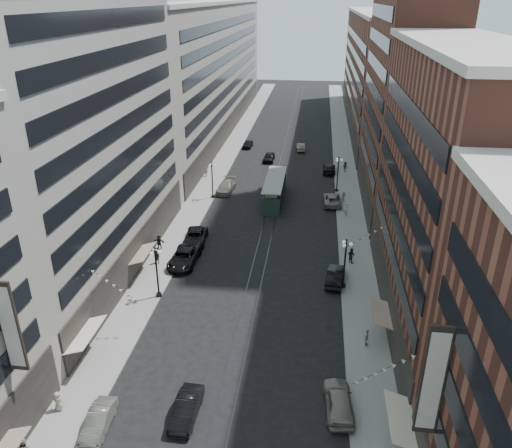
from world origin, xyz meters
The scene contains 36 objects.
ground centered at (0.00, 60.00, 0.00)m, with size 220.00×220.00×0.00m, color black.
sidewalk_west centered at (-11.00, 70.00, 0.07)m, with size 4.00×180.00×0.15m, color gray.
sidewalk_east centered at (11.00, 70.00, 0.07)m, with size 4.00×180.00×0.15m, color gray.
rail_west centered at (-0.70, 70.00, 0.01)m, with size 0.12×180.00×0.02m, color #2D2D33.
rail_east centered at (0.70, 70.00, 0.01)m, with size 0.12×180.00×0.02m, color #2D2D33.
building_west_mid centered at (-17.00, 33.00, 14.00)m, with size 8.00×36.00×28.00m, color #9E9A8C.
building_west_far centered at (-17.00, 96.00, 13.00)m, with size 8.00×90.00×26.00m, color #9E9A8C.
building_east_mid centered at (17.00, 28.00, 12.00)m, with size 8.00×30.00×24.00m, color brown.
building_east_tower centered at (17.00, 56.00, 21.00)m, with size 8.00×26.00×42.00m, color brown.
building_east_far centered at (17.00, 105.00, 12.00)m, with size 8.00×72.00×24.00m, color brown.
lamppost_sw_far centered at (-9.20, 28.00, 3.10)m, with size 1.03×1.14×5.52m.
lamppost_sw_mid centered at (-9.20, 55.00, 3.10)m, with size 1.03×1.14×5.52m.
lamppost_se_far centered at (9.20, 32.00, 3.10)m, with size 1.03×1.14×5.52m.
lamppost_se_mid centered at (9.20, 60.00, 3.10)m, with size 1.03×1.14×5.52m.
streetcar centered at (0.00, 55.28, 1.55)m, with size 2.68×12.11×3.35m.
car_1 centered at (-8.40, 11.32, 0.69)m, with size 1.46×4.19×1.38m, color slate.
car_2 centered at (-8.40, 34.98, 0.83)m, with size 2.77×6.00×1.67m, color black.
car_4 centered at (8.29, 15.06, 0.85)m, with size 2.01×4.99×1.70m, color gray.
car_5 centered at (-2.57, 13.09, 0.75)m, with size 1.59×4.55×1.50m, color black.
pedestrian_1 centered at (-11.94, 12.46, 0.94)m, with size 0.77×0.42×1.57m, color #9F9584.
pedestrian_2 centered at (-11.39, 34.51, 0.91)m, with size 0.74×0.41×1.52m, color black.
pedestrian_4 centered at (10.85, 22.70, 0.95)m, with size 0.94×0.43×1.61m, color #B3A494.
car_7 centered at (-8.38, 40.36, 0.76)m, with size 2.53×5.49×1.53m, color black.
car_8 centered at (-7.73, 58.06, 0.82)m, with size 2.30×5.65×1.64m, color slate.
car_9 centered at (-7.78, 82.73, 0.70)m, with size 1.65×4.11×1.40m, color black.
car_10 centered at (8.40, 33.03, 0.80)m, with size 1.70×4.88×1.61m, color black.
car_11 centered at (8.40, 54.82, 0.75)m, with size 2.49×5.41×1.50m, color gray.
car_12 centered at (8.13, 69.25, 0.74)m, with size 2.08×5.13×1.49m, color black.
car_13 centered at (-2.69, 74.32, 0.78)m, with size 1.83×4.56×1.55m, color black.
car_14 centered at (2.72, 81.85, 0.72)m, with size 1.52×4.36×1.44m, color gray.
pedestrian_5 centered at (-12.25, 38.12, 0.99)m, with size 1.56×0.45×1.68m, color black.
pedestrian_6 centered at (-12.21, 64.32, 0.92)m, with size 0.90×0.41×1.54m, color #BDB89D.
pedestrian_7 centered at (10.26, 37.44, 1.04)m, with size 0.86×0.47×1.77m, color black.
pedestrian_8 centered at (10.13, 50.83, 1.00)m, with size 0.62×0.41×1.71m, color beige.
pedestrian_9 centered at (10.81, 69.48, 1.02)m, with size 1.12×0.46×1.74m, color black.
pedestrian_extra_1 centered at (10.07, 55.99, 0.90)m, with size 0.88×0.40×1.51m, color #BFAF9E.
Camera 1 is at (5.67, -12.97, 27.70)m, focal length 35.00 mm.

